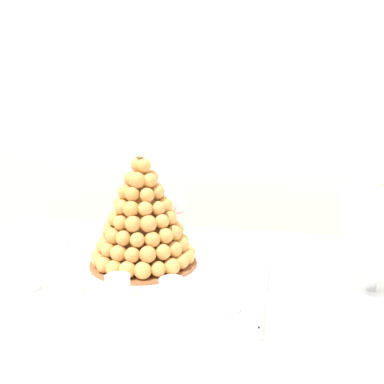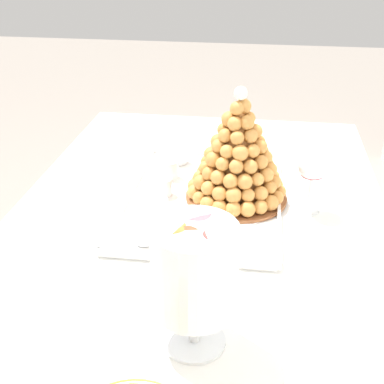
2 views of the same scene
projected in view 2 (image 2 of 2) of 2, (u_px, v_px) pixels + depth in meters
The scene contains 10 objects.
buffet_table at pixel (190, 276), 1.25m from camera, with size 1.76×0.98×0.79m.
serving_tray at pixel (204, 199), 1.39m from camera, with size 0.59×0.41×0.02m.
croquembouche at pixel (238, 157), 1.33m from camera, with size 0.27×0.27×0.31m.
dessert_cup_left at pixel (178, 155), 1.58m from camera, with size 0.06×0.06×0.05m.
dessert_cup_mid_left at pixel (169, 170), 1.48m from camera, with size 0.06×0.06×0.05m.
dessert_cup_centre at pixel (162, 187), 1.39m from camera, with size 0.05×0.05×0.05m.
dessert_cup_mid_right at pixel (158, 208), 1.29m from camera, with size 0.05×0.05×0.05m.
dessert_cup_right at pixel (145, 233), 1.19m from camera, with size 0.06×0.06×0.05m.
macaron_goblet at pixel (195, 271), 0.85m from camera, with size 0.15×0.15×0.26m.
wine_glass at pixel (313, 167), 1.28m from camera, with size 0.08×0.08×0.17m.
Camera 2 is at (0.99, 0.15, 1.46)m, focal length 48.05 mm.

